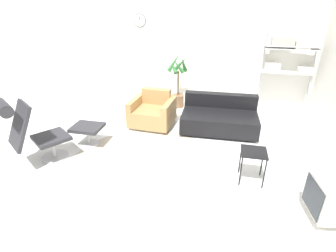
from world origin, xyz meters
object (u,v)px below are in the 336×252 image
object	(u,v)px
lounge_chair	(28,127)
shelf_unit	(288,55)
crt_television	(330,199)
potted_plant	(178,86)
armchair_red	(153,113)
couch_low	(219,118)
side_table	(253,156)
ottoman	(88,130)

from	to	relation	value
lounge_chair	shelf_unit	xyz separation A→B (m)	(4.22, 3.29, 0.67)
lounge_chair	crt_television	xyz separation A→B (m)	(4.24, -0.31, -0.35)
crt_television	potted_plant	size ratio (longest dim) A/B	0.44
armchair_red	couch_low	bearing A→B (deg)	-172.39
lounge_chair	crt_television	distance (m)	4.27
lounge_chair	side_table	distance (m)	3.42
shelf_unit	lounge_chair	bearing A→B (deg)	-142.09
crt_television	shelf_unit	bearing A→B (deg)	-8.18
side_table	couch_low	bearing A→B (deg)	108.25
armchair_red	couch_low	distance (m)	1.39
shelf_unit	armchair_red	bearing A→B (deg)	-152.56
armchair_red	potted_plant	distance (m)	1.25
lounge_chair	crt_television	world-z (taller)	lounge_chair
crt_television	side_table	bearing A→B (deg)	45.52
side_table	crt_television	bearing A→B (deg)	-35.96
crt_television	couch_low	bearing A→B (deg)	23.02
couch_low	armchair_red	bearing A→B (deg)	2.45
crt_television	potted_plant	world-z (taller)	potted_plant
lounge_chair	couch_low	world-z (taller)	lounge_chair
lounge_chair	side_table	size ratio (longest dim) A/B	2.31
crt_television	shelf_unit	world-z (taller)	shelf_unit
side_table	crt_television	distance (m)	1.05
potted_plant	lounge_chair	bearing A→B (deg)	-120.42
armchair_red	couch_low	xyz separation A→B (m)	(1.39, 0.10, -0.03)
potted_plant	ottoman	bearing A→B (deg)	-118.71
ottoman	armchair_red	distance (m)	1.43
lounge_chair	armchair_red	bearing A→B (deg)	86.86
armchair_red	crt_television	size ratio (longest dim) A/B	1.61
side_table	shelf_unit	xyz separation A→B (m)	(0.82, 2.98, 0.90)
ottoman	crt_television	xyz separation A→B (m)	(3.70, -1.07, 0.01)
lounge_chair	ottoman	world-z (taller)	lounge_chair
side_table	crt_television	xyz separation A→B (m)	(0.84, -0.61, -0.12)
shelf_unit	ottoman	bearing A→B (deg)	-145.59
side_table	armchair_red	bearing A→B (deg)	141.28
lounge_chair	potted_plant	xyz separation A→B (m)	(1.78, 3.04, -0.12)
potted_plant	shelf_unit	xyz separation A→B (m)	(2.44, 0.25, 0.79)
lounge_chair	ottoman	size ratio (longest dim) A/B	2.16
shelf_unit	potted_plant	bearing A→B (deg)	-174.15
lounge_chair	side_table	bearing A→B (deg)	40.31
ottoman	shelf_unit	distance (m)	4.58
ottoman	side_table	bearing A→B (deg)	-9.11
ottoman	crt_television	size ratio (longest dim) A/B	0.94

